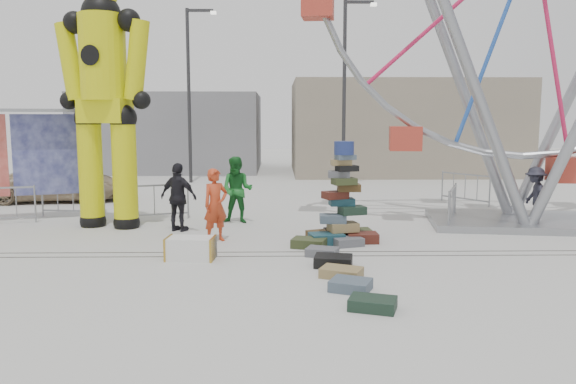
{
  "coord_description": "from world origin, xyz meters",
  "views": [
    {
      "loc": [
        0.14,
        -11.49,
        3.03
      ],
      "look_at": [
        0.37,
        1.51,
        1.32
      ],
      "focal_mm": 35.0,
      "sensor_mm": 36.0,
      "label": 1
    }
  ],
  "objects_px": {
    "lamp_post_right": "(346,84)",
    "barricade_wheel_back": "(465,188)",
    "pedestrian_black": "(179,197)",
    "barricade_dummy_b": "(73,199)",
    "steamer_trunk": "(191,248)",
    "lamp_post_left": "(191,87)",
    "parked_suv": "(60,184)",
    "barricade_dummy_c": "(154,202)",
    "crash_test_dummy": "(104,93)",
    "barricade_wheel_front": "(452,206)",
    "suitcase_tower": "(342,214)",
    "pedestrian_green": "(237,190)",
    "banner_scaffold": "(9,137)",
    "pedestrian_grey": "(535,196)",
    "pedestrian_red": "(216,205)"
  },
  "relations": [
    {
      "from": "lamp_post_right",
      "to": "barricade_wheel_back",
      "type": "bearing_deg",
      "value": -52.45
    },
    {
      "from": "pedestrian_black",
      "to": "barricade_dummy_b",
      "type": "bearing_deg",
      "value": -9.27
    },
    {
      "from": "lamp_post_right",
      "to": "steamer_trunk",
      "type": "relative_size",
      "value": 7.77
    },
    {
      "from": "lamp_post_left",
      "to": "parked_suv",
      "type": "relative_size",
      "value": 1.74
    },
    {
      "from": "lamp_post_right",
      "to": "barricade_dummy_c",
      "type": "xyz_separation_m",
      "value": [
        -6.64,
        -7.94,
        -3.93
      ]
    },
    {
      "from": "crash_test_dummy",
      "to": "lamp_post_right",
      "type": "bearing_deg",
      "value": 63.01
    },
    {
      "from": "crash_test_dummy",
      "to": "barricade_wheel_front",
      "type": "relative_size",
      "value": 3.53
    },
    {
      "from": "suitcase_tower",
      "to": "pedestrian_green",
      "type": "xyz_separation_m",
      "value": [
        -2.76,
        2.55,
        0.27
      ]
    },
    {
      "from": "pedestrian_green",
      "to": "pedestrian_black",
      "type": "xyz_separation_m",
      "value": [
        -1.49,
        -1.2,
        -0.04
      ]
    },
    {
      "from": "pedestrian_green",
      "to": "barricade_wheel_back",
      "type": "bearing_deg",
      "value": 35.35
    },
    {
      "from": "crash_test_dummy",
      "to": "suitcase_tower",
      "type": "bearing_deg",
      "value": -3.66
    },
    {
      "from": "suitcase_tower",
      "to": "crash_test_dummy",
      "type": "height_order",
      "value": "crash_test_dummy"
    },
    {
      "from": "barricade_dummy_b",
      "to": "parked_suv",
      "type": "relative_size",
      "value": 0.44
    },
    {
      "from": "banner_scaffold",
      "to": "barricade_dummy_c",
      "type": "distance_m",
      "value": 4.57
    },
    {
      "from": "banner_scaffold",
      "to": "steamer_trunk",
      "type": "height_order",
      "value": "banner_scaffold"
    },
    {
      "from": "lamp_post_right",
      "to": "suitcase_tower",
      "type": "height_order",
      "value": "lamp_post_right"
    },
    {
      "from": "crash_test_dummy",
      "to": "parked_suv",
      "type": "distance_m",
      "value": 6.8
    },
    {
      "from": "pedestrian_grey",
      "to": "parked_suv",
      "type": "bearing_deg",
      "value": -102.1
    },
    {
      "from": "suitcase_tower",
      "to": "parked_suv",
      "type": "xyz_separation_m",
      "value": [
        -9.63,
        7.05,
        -0.05
      ]
    },
    {
      "from": "banner_scaffold",
      "to": "pedestrian_grey",
      "type": "height_order",
      "value": "banner_scaffold"
    },
    {
      "from": "lamp_post_left",
      "to": "crash_test_dummy",
      "type": "xyz_separation_m",
      "value": [
        -0.68,
        -10.93,
        -0.76
      ]
    },
    {
      "from": "crash_test_dummy",
      "to": "barricade_dummy_b",
      "type": "bearing_deg",
      "value": 147.34
    },
    {
      "from": "banner_scaffold",
      "to": "pedestrian_black",
      "type": "height_order",
      "value": "banner_scaffold"
    },
    {
      "from": "crash_test_dummy",
      "to": "banner_scaffold",
      "type": "relative_size",
      "value": 1.54
    },
    {
      "from": "steamer_trunk",
      "to": "pedestrian_green",
      "type": "bearing_deg",
      "value": 85.77
    },
    {
      "from": "steamer_trunk",
      "to": "suitcase_tower",
      "type": "bearing_deg",
      "value": 31.43
    },
    {
      "from": "steamer_trunk",
      "to": "crash_test_dummy",
      "type": "bearing_deg",
      "value": 132.78
    },
    {
      "from": "suitcase_tower",
      "to": "parked_suv",
      "type": "relative_size",
      "value": 0.54
    },
    {
      "from": "crash_test_dummy",
      "to": "steamer_trunk",
      "type": "xyz_separation_m",
      "value": [
        2.84,
        -3.69,
        -3.48
      ]
    },
    {
      "from": "barricade_dummy_c",
      "to": "parked_suv",
      "type": "bearing_deg",
      "value": 118.27
    },
    {
      "from": "pedestrian_green",
      "to": "barricade_dummy_c",
      "type": "bearing_deg",
      "value": -178.53
    },
    {
      "from": "suitcase_tower",
      "to": "steamer_trunk",
      "type": "height_order",
      "value": "suitcase_tower"
    },
    {
      "from": "barricade_dummy_c",
      "to": "parked_suv",
      "type": "distance_m",
      "value": 5.98
    },
    {
      "from": "banner_scaffold",
      "to": "steamer_trunk",
      "type": "relative_size",
      "value": 4.44
    },
    {
      "from": "pedestrian_black",
      "to": "pedestrian_grey",
      "type": "height_order",
      "value": "pedestrian_black"
    },
    {
      "from": "crash_test_dummy",
      "to": "parked_suv",
      "type": "height_order",
      "value": "crash_test_dummy"
    },
    {
      "from": "suitcase_tower",
      "to": "barricade_dummy_c",
      "type": "height_order",
      "value": "suitcase_tower"
    },
    {
      "from": "banner_scaffold",
      "to": "pedestrian_black",
      "type": "xyz_separation_m",
      "value": [
        5.15,
        -1.54,
        -1.56
      ]
    },
    {
      "from": "lamp_post_left",
      "to": "parked_suv",
      "type": "distance_m",
      "value": 8.06
    },
    {
      "from": "pedestrian_grey",
      "to": "pedestrian_red",
      "type": "bearing_deg",
      "value": -71.43
    },
    {
      "from": "barricade_wheel_back",
      "to": "pedestrian_green",
      "type": "xyz_separation_m",
      "value": [
        -7.84,
        -3.54,
        0.42
      ]
    },
    {
      "from": "lamp_post_left",
      "to": "pedestrian_red",
      "type": "relative_size",
      "value": 4.43
    },
    {
      "from": "lamp_post_left",
      "to": "barricade_dummy_c",
      "type": "distance_m",
      "value": 10.69
    },
    {
      "from": "crash_test_dummy",
      "to": "parked_suv",
      "type": "bearing_deg",
      "value": 136.89
    },
    {
      "from": "barricade_wheel_front",
      "to": "pedestrian_green",
      "type": "relative_size",
      "value": 1.04
    },
    {
      "from": "lamp_post_left",
      "to": "barricade_wheel_back",
      "type": "xyz_separation_m",
      "value": [
        10.7,
        -6.82,
        -3.93
      ]
    },
    {
      "from": "pedestrian_red",
      "to": "lamp_post_left",
      "type": "bearing_deg",
      "value": 65.2
    },
    {
      "from": "lamp_post_left",
      "to": "suitcase_tower",
      "type": "relative_size",
      "value": 3.23
    },
    {
      "from": "parked_suv",
      "to": "pedestrian_green",
      "type": "bearing_deg",
      "value": -129.9
    },
    {
      "from": "barricade_dummy_b",
      "to": "barricade_wheel_front",
      "type": "distance_m",
      "value": 11.4
    }
  ]
}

